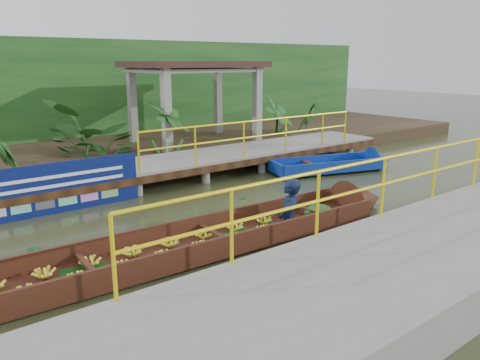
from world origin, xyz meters
TOP-DOWN VIEW (x-y plane):
  - ground at (0.00, 0.00)m, footprint 80.00×80.00m
  - land_strip at (0.00, 7.50)m, footprint 30.00×8.00m
  - far_dock at (0.02, 3.43)m, footprint 16.00×2.06m
  - near_dock at (1.00, -4.20)m, footprint 18.00×2.40m
  - pavilion at (3.00, 6.30)m, footprint 4.40×3.00m
  - foliage_backdrop at (0.00, 10.00)m, footprint 30.00×0.80m
  - vendor_boat at (-2.21, -1.15)m, footprint 11.32×1.57m
  - moored_blue_boat at (5.46, 1.26)m, footprint 4.05×2.09m
  - blue_banner at (-2.96, 2.48)m, footprint 3.67×0.04m
  - tropical_plants at (0.95, 5.30)m, footprint 14.07×1.07m

SIDE VIEW (x-z plane):
  - ground at x=0.00m, z-range 0.00..0.00m
  - moored_blue_boat at x=5.46m, z-range -0.30..0.64m
  - land_strip at x=0.00m, z-range 0.00..0.45m
  - vendor_boat at x=-2.21m, z-range -0.91..1.40m
  - near_dock at x=1.00m, z-range -0.56..1.16m
  - far_dock at x=0.02m, z-range -0.35..1.30m
  - blue_banner at x=-2.96m, z-range -0.02..1.13m
  - tropical_plants at x=0.95m, z-range 0.45..1.79m
  - foliage_backdrop at x=0.00m, z-range 0.00..4.00m
  - pavilion at x=3.00m, z-range 1.32..4.32m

